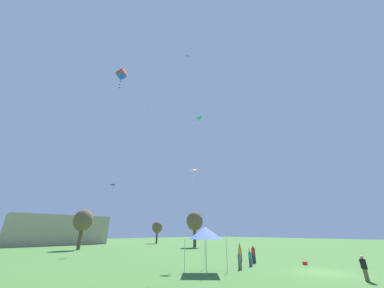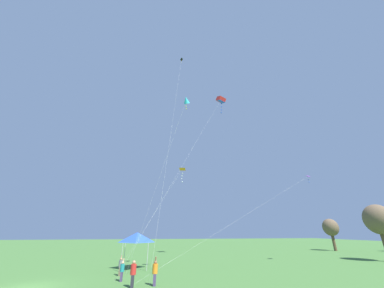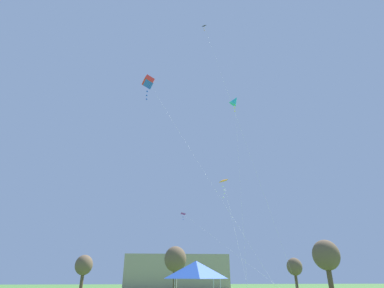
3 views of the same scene
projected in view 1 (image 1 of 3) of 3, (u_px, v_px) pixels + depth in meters
ground_plane at (324, 273)px, 19.08m from camera, size 220.00×220.00×0.00m
distant_building at (59, 230)px, 59.84m from camera, size 24.50×8.54×7.64m
tree_far_centre at (195, 221)px, 51.94m from camera, size 3.96×3.96×7.99m
tree_near_right at (157, 227)px, 67.70m from camera, size 3.21×3.21×6.49m
tree_far_left at (83, 221)px, 44.73m from camera, size 3.85×3.85×7.77m
festival_tent at (205, 233)px, 20.46m from camera, size 3.06×3.06×3.85m
cooler_box at (305, 263)px, 23.62m from camera, size 0.50×0.35×0.33m
person_red_shirt at (253, 253)px, 25.41m from camera, size 0.43×0.43×1.84m
person_black_shirt at (364, 267)px, 15.97m from camera, size 0.41×0.41×1.71m
person_teal_shirt at (250, 257)px, 23.06m from camera, size 0.36×0.36×1.75m
person_grey_shirt at (240, 259)px, 21.11m from camera, size 0.36×0.36×1.78m
person_orange_shirt at (240, 253)px, 26.33m from camera, size 0.42×0.42×2.04m
kite_black_delta_0 at (190, 66)px, 33.94m from camera, size 6.80×3.11×29.93m
kite_purple_delta_1 at (114, 185)px, 39.93m from camera, size 8.53×24.50×11.78m
kite_cyan_diamond_2 at (200, 117)px, 33.11m from camera, size 2.15×6.24×20.60m
kite_red_box_3 at (122, 74)px, 35.23m from camera, size 12.38×15.39×28.27m
kite_orange_delta_4 at (193, 171)px, 28.52m from camera, size 1.02×6.92×11.23m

